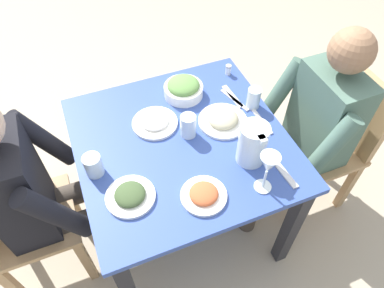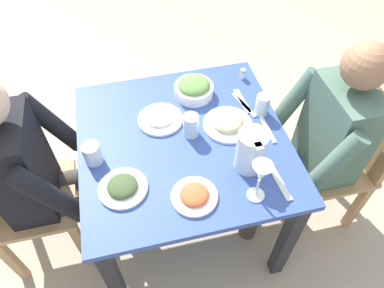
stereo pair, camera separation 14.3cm
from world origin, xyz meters
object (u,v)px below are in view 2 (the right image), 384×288
at_px(diner_near, 314,142).
at_px(water_glass_far_right, 191,125).
at_px(chair_near, 344,154).
at_px(plate_beans, 228,123).
at_px(water_pitcher, 251,150).
at_px(water_glass_near_left, 262,105).
at_px(diner_far, 46,171).
at_px(dining_table, 184,155).
at_px(plate_yoghurt, 160,118).
at_px(salt_shaker, 243,74).
at_px(wine_glass, 261,175).
at_px(plate_rice_curry, 194,195).
at_px(plate_dolmas, 123,187).
at_px(water_glass_near_right, 92,154).
at_px(salad_bowl, 194,88).
at_px(chair_far, 11,198).

distance_m(diner_near, water_glass_far_right, 0.60).
relative_size(chair_near, plate_beans, 3.82).
relative_size(water_pitcher, water_glass_near_left, 1.84).
bearing_deg(diner_far, water_glass_near_left, -87.91).
relative_size(dining_table, water_pitcher, 4.81).
bearing_deg(dining_table, plate_yoghurt, 30.06).
relative_size(diner_near, salt_shaker, 21.39).
bearing_deg(chair_near, salt_shaker, 45.66).
distance_m(wine_glass, salt_shaker, 0.72).
xyz_separation_m(plate_rice_curry, plate_dolmas, (0.10, 0.26, 0.00)).
distance_m(dining_table, wine_glass, 0.48).
bearing_deg(diner_near, plate_rice_curry, 108.74).
distance_m(chair_near, water_pitcher, 0.69).
relative_size(water_glass_near_right, wine_glass, 0.49).
distance_m(plate_beans, water_glass_near_right, 0.61).
bearing_deg(diner_far, water_glass_near_right, -106.77).
height_order(plate_dolmas, water_glass_near_left, water_glass_near_left).
bearing_deg(salad_bowl, plate_dolmas, 139.67).
relative_size(plate_yoghurt, water_glass_far_right, 1.88).
distance_m(plate_beans, wine_glass, 0.40).
xyz_separation_m(plate_beans, plate_dolmas, (-0.23, 0.50, -0.00)).
bearing_deg(wine_glass, salt_shaker, -14.43).
distance_m(diner_near, salad_bowl, 0.63).
xyz_separation_m(chair_far, plate_yoghurt, (0.10, -0.74, 0.25)).
distance_m(chair_far, plate_rice_curry, 0.90).
bearing_deg(chair_near, chair_far, 85.68).
bearing_deg(plate_yoghurt, water_glass_near_right, 118.29).
distance_m(chair_far, plate_dolmas, 0.64).
bearing_deg(plate_rice_curry, salt_shaker, -32.69).
bearing_deg(wine_glass, diner_near, -57.01).
distance_m(water_pitcher, plate_yoghurt, 0.46).
bearing_deg(plate_beans, water_glass_far_right, 93.31).
bearing_deg(plate_rice_curry, plate_yoghurt, 7.22).
height_order(water_pitcher, salad_bowl, water_pitcher).
bearing_deg(plate_dolmas, plate_rice_curry, -111.11).
xyz_separation_m(chair_near, diner_near, (0.00, 0.20, 0.15)).
relative_size(chair_far, water_pitcher, 4.53).
bearing_deg(wine_glass, water_glass_near_left, -23.07).
bearing_deg(water_glass_near_right, plate_rice_curry, -126.67).
xyz_separation_m(plate_beans, water_glass_near_right, (-0.06, 0.60, 0.03)).
bearing_deg(diner_far, plate_rice_curry, -119.85).
relative_size(chair_near, diner_near, 0.74).
xyz_separation_m(plate_yoghurt, water_glass_near_left, (-0.06, -0.47, 0.04)).
relative_size(diner_far, plate_beans, 5.13).
distance_m(plate_dolmas, water_glass_near_left, 0.73).
xyz_separation_m(diner_far, water_glass_near_right, (-0.07, -0.23, 0.14)).
height_order(plate_beans, salt_shaker, same).
xyz_separation_m(plate_yoghurt, wine_glass, (-0.48, -0.29, 0.13)).
relative_size(chair_far, diner_near, 0.74).
bearing_deg(diner_near, water_glass_near_right, 86.87).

